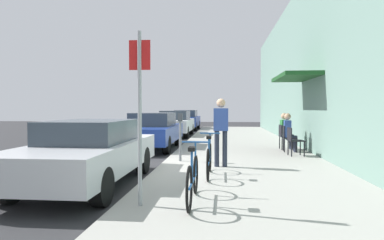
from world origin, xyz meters
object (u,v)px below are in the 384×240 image
(bicycle_0, at_px, (193,179))
(bicycle_1, at_px, (209,159))
(cafe_chair_0, at_px, (293,139))
(seated_patron_1, at_px, (289,131))
(parked_car_3, at_px, (186,120))
(parking_meter, at_px, (180,133))
(pedestrian_standing, at_px, (221,127))
(street_sign, at_px, (140,104))
(parked_car_2, at_px, (175,123))
(seated_patron_2, at_px, (286,130))
(parked_car_0, at_px, (89,151))
(parked_car_1, at_px, (153,130))
(cafe_chair_1, at_px, (287,137))
(cafe_chair_2, at_px, (284,135))

(bicycle_0, relative_size, bicycle_1, 1.00)
(cafe_chair_0, relative_size, seated_patron_1, 0.67)
(parked_car_3, height_order, parking_meter, parked_car_3)
(pedestrian_standing, bearing_deg, parked_car_3, 99.63)
(street_sign, distance_m, bicycle_1, 2.71)
(cafe_chair_0, xyz_separation_m, pedestrian_standing, (-2.20, -2.11, 0.50))
(parked_car_2, height_order, seated_patron_2, parked_car_2)
(parked_car_0, xyz_separation_m, parking_meter, (1.55, 2.54, 0.19))
(parked_car_2, bearing_deg, parked_car_1, -90.00)
(bicycle_0, bearing_deg, parked_car_1, 106.75)
(parked_car_0, height_order, seated_patron_1, seated_patron_1)
(pedestrian_standing, bearing_deg, parking_meter, 145.42)
(seated_patron_1, bearing_deg, pedestrian_standing, -126.18)
(street_sign, bearing_deg, parked_car_2, 96.21)
(bicycle_0, bearing_deg, parking_meter, 100.28)
(parked_car_0, xyz_separation_m, bicycle_0, (2.27, -1.43, -0.22))
(parking_meter, distance_m, cafe_chair_1, 4.07)
(parked_car_0, distance_m, cafe_chair_1, 6.89)
(parked_car_1, height_order, seated_patron_2, seated_patron_2)
(parked_car_3, distance_m, street_sign, 19.30)
(parking_meter, distance_m, cafe_chair_0, 3.60)
(seated_patron_1, distance_m, pedestrian_standing, 3.85)
(bicycle_1, bearing_deg, parking_meter, 114.27)
(pedestrian_standing, bearing_deg, street_sign, -108.81)
(parking_meter, bearing_deg, bicycle_1, -65.73)
(parked_car_3, bearing_deg, pedestrian_standing, -80.37)
(parked_car_0, bearing_deg, parking_meter, 58.59)
(bicycle_1, xyz_separation_m, cafe_chair_0, (2.44, 3.30, 0.14))
(parked_car_3, distance_m, cafe_chair_2, 12.99)
(bicycle_1, xyz_separation_m, cafe_chair_2, (2.44, 4.92, 0.14))
(parked_car_1, relative_size, seated_patron_2, 3.41)
(bicycle_0, distance_m, seated_patron_1, 6.84)
(pedestrian_standing, bearing_deg, seated_patron_1, 53.82)
(parking_meter, xyz_separation_m, seated_patron_1, (3.39, 2.32, -0.07))
(pedestrian_standing, bearing_deg, cafe_chair_2, 59.41)
(cafe_chair_2, xyz_separation_m, seated_patron_2, (0.06, 0.00, 0.19))
(parked_car_1, bearing_deg, cafe_chair_0, -24.63)
(seated_patron_2, xyz_separation_m, pedestrian_standing, (-2.26, -3.73, 0.30))
(bicycle_0, bearing_deg, street_sign, -161.45)
(parked_car_2, bearing_deg, parked_car_3, 90.00)
(cafe_chair_1, bearing_deg, parked_car_2, 124.02)
(parked_car_0, distance_m, bicycle_0, 2.69)
(cafe_chair_1, xyz_separation_m, seated_patron_1, (0.06, -0.01, 0.19))
(street_sign, xyz_separation_m, bicycle_0, (0.77, 0.26, -1.16))
(cafe_chair_0, relative_size, cafe_chair_1, 1.00)
(seated_patron_1, bearing_deg, parked_car_0, -135.47)
(pedestrian_standing, bearing_deg, parked_car_1, 121.59)
(street_sign, bearing_deg, bicycle_0, 18.55)
(cafe_chair_1, xyz_separation_m, cafe_chair_2, (-0.00, 0.63, 0.00))
(street_sign, bearing_deg, parking_meter, 89.32)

